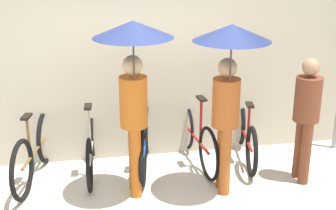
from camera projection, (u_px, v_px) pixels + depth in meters
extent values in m
cube|color=#B2A893|center=(140.00, 68.00, 6.30)|extent=(11.31, 0.12, 2.54)
torus|color=black|center=(46.00, 136.00, 6.39)|extent=(0.22, 0.73, 0.74)
torus|color=black|center=(22.00, 170.00, 5.44)|extent=(0.22, 0.73, 0.74)
cylinder|color=brown|center=(35.00, 152.00, 5.91)|extent=(0.25, 0.99, 0.04)
cylinder|color=brown|center=(29.00, 138.00, 5.66)|extent=(0.04, 0.04, 0.53)
cube|color=black|center=(26.00, 117.00, 5.57)|extent=(0.13, 0.21, 0.03)
cylinder|color=brown|center=(44.00, 114.00, 6.28)|extent=(0.04, 0.04, 0.65)
cylinder|color=brown|center=(42.00, 91.00, 6.17)|extent=(0.44, 0.12, 0.03)
torus|color=black|center=(93.00, 133.00, 6.59)|extent=(0.09, 0.66, 0.66)
torus|color=black|center=(89.00, 165.00, 5.64)|extent=(0.09, 0.66, 0.66)
cylinder|color=#A59E93|center=(91.00, 148.00, 6.11)|extent=(0.11, 1.02, 0.04)
cylinder|color=#A59E93|center=(89.00, 131.00, 5.84)|extent=(0.04, 0.04, 0.62)
cube|color=black|center=(88.00, 107.00, 5.74)|extent=(0.10, 0.21, 0.03)
cylinder|color=#A59E93|center=(92.00, 110.00, 6.48)|extent=(0.04, 0.04, 0.67)
cylinder|color=#A59E93|center=(90.00, 87.00, 6.37)|extent=(0.44, 0.06, 0.03)
torus|color=black|center=(147.00, 128.00, 6.65)|extent=(0.20, 0.75, 0.75)
torus|color=black|center=(143.00, 157.00, 5.74)|extent=(0.20, 0.75, 0.75)
cylinder|color=#19478C|center=(145.00, 141.00, 6.19)|extent=(0.22, 0.96, 0.04)
cylinder|color=#19478C|center=(144.00, 128.00, 5.95)|extent=(0.04, 0.04, 0.52)
cube|color=black|center=(144.00, 108.00, 5.86)|extent=(0.13, 0.21, 0.03)
cylinder|color=#19478C|center=(147.00, 106.00, 6.54)|extent=(0.04, 0.04, 0.64)
cylinder|color=#19478C|center=(146.00, 85.00, 6.44)|extent=(0.44, 0.11, 0.03)
torus|color=black|center=(186.00, 125.00, 6.81)|extent=(0.10, 0.70, 0.70)
torus|color=black|center=(209.00, 154.00, 5.89)|extent=(0.10, 0.70, 0.70)
cylinder|color=maroon|center=(196.00, 138.00, 6.35)|extent=(0.11, 1.01, 0.04)
cylinder|color=maroon|center=(201.00, 122.00, 6.09)|extent=(0.04, 0.04, 0.62)
cube|color=black|center=(202.00, 98.00, 5.98)|extent=(0.10, 0.21, 0.03)
cylinder|color=maroon|center=(186.00, 105.00, 6.71)|extent=(0.04, 0.04, 0.61)
cylinder|color=maroon|center=(186.00, 85.00, 6.61)|extent=(0.44, 0.06, 0.03)
torus|color=black|center=(240.00, 123.00, 6.96)|extent=(0.18, 0.66, 0.66)
torus|color=black|center=(252.00, 151.00, 6.01)|extent=(0.18, 0.66, 0.66)
cylinder|color=maroon|center=(246.00, 136.00, 6.48)|extent=(0.22, 1.00, 0.04)
cylinder|color=maroon|center=(249.00, 124.00, 6.23)|extent=(0.04, 0.04, 0.50)
cube|color=black|center=(250.00, 105.00, 6.15)|extent=(0.13, 0.21, 0.03)
cylinder|color=maroon|center=(241.00, 103.00, 6.86)|extent=(0.04, 0.04, 0.63)
cylinder|color=maroon|center=(243.00, 82.00, 6.75)|extent=(0.44, 0.11, 0.03)
cylinder|color=#B25619|center=(134.00, 157.00, 5.62)|extent=(0.13, 0.13, 0.87)
cylinder|color=#B25619|center=(136.00, 163.00, 5.45)|extent=(0.13, 0.13, 0.87)
cylinder|color=#B25619|center=(133.00, 102.00, 5.30)|extent=(0.32, 0.32, 0.59)
sphere|color=tan|center=(133.00, 65.00, 5.15)|extent=(0.23, 0.23, 0.23)
cylinder|color=#332D28|center=(134.00, 71.00, 5.03)|extent=(0.02, 0.02, 0.73)
cone|color=#19234C|center=(133.00, 29.00, 4.89)|extent=(0.87, 0.87, 0.18)
cylinder|color=#9E4C1E|center=(222.00, 155.00, 5.68)|extent=(0.13, 0.13, 0.84)
cylinder|color=#9E4C1E|center=(225.00, 162.00, 5.52)|extent=(0.13, 0.13, 0.84)
cylinder|color=#9E4C1E|center=(226.00, 103.00, 5.37)|extent=(0.32, 0.32, 0.57)
sphere|color=tan|center=(227.00, 68.00, 5.23)|extent=(0.22, 0.22, 0.22)
cylinder|color=#332D28|center=(230.00, 73.00, 5.11)|extent=(0.02, 0.02, 0.71)
cone|color=#19234C|center=(232.00, 33.00, 4.96)|extent=(0.85, 0.85, 0.18)
cylinder|color=brown|center=(299.00, 148.00, 5.94)|extent=(0.13, 0.13, 0.81)
cylinder|color=brown|center=(305.00, 154.00, 5.77)|extent=(0.13, 0.13, 0.81)
cylinder|color=brown|center=(308.00, 99.00, 5.63)|extent=(0.32, 0.32, 0.55)
sphere|color=#997051|center=(311.00, 67.00, 5.50)|extent=(0.21, 0.21, 0.21)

